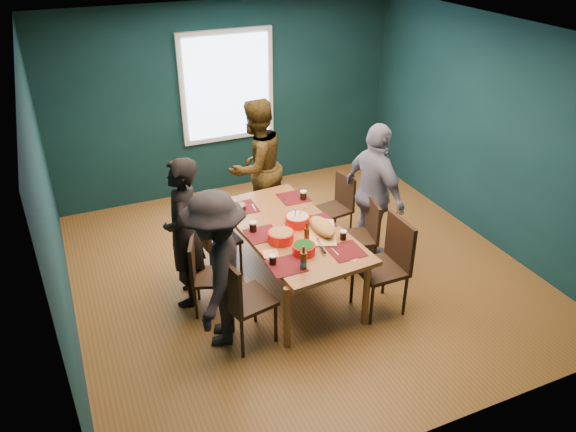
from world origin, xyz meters
name	(u,v)px	position (x,y,z in m)	size (l,w,h in m)	color
room	(291,155)	(0.00, 0.27, 1.37)	(5.01, 5.01, 2.71)	brown
dining_table	(290,234)	(-0.21, -0.21, 0.67)	(1.13, 2.03, 0.74)	brown
chair_left_far	(211,234)	(-0.95, 0.35, 0.55)	(0.48, 0.48, 0.94)	black
chair_left_mid	(203,271)	(-1.21, -0.23, 0.49)	(0.48, 0.48, 0.84)	black
chair_left_near	(239,295)	(-1.03, -0.88, 0.57)	(0.52, 0.52, 0.98)	black
chair_right_far	(339,202)	(0.79, 0.55, 0.49)	(0.43, 0.43, 0.83)	black
chair_right_mid	(364,231)	(0.70, -0.23, 0.51)	(0.47, 0.47, 0.88)	black
chair_right_near	(389,259)	(0.57, -0.95, 0.60)	(0.47, 0.47, 1.03)	black
person_far_left	(184,233)	(-1.31, 0.02, 0.82)	(0.60, 0.39, 1.64)	black
person_back	(256,167)	(-0.08, 1.17, 0.87)	(0.85, 0.66, 1.75)	black
person_right	(375,194)	(0.93, -0.03, 0.84)	(0.99, 0.41, 1.69)	silver
person_near_left	(217,270)	(-1.19, -0.73, 0.80)	(1.03, 0.59, 1.60)	black
bowl_salad	(281,236)	(-0.41, -0.41, 0.80)	(0.27, 0.27, 0.11)	red
bowl_dumpling	(297,220)	(-0.11, -0.17, 0.81)	(0.27, 0.27, 0.25)	red
bowl_herbs	(304,249)	(-0.29, -0.71, 0.80)	(0.23, 0.23, 0.10)	red
cutting_board	(322,228)	(0.05, -0.44, 0.81)	(0.47, 0.70, 0.15)	tan
small_bowl	(240,207)	(-0.57, 0.41, 0.78)	(0.15, 0.15, 0.06)	black
beer_bottle_a	(303,261)	(-0.41, -0.95, 0.84)	(0.07, 0.07, 0.25)	#44230C
beer_bottle_b	(307,234)	(-0.17, -0.51, 0.83)	(0.05, 0.05, 0.21)	#44230C
cola_glass_a	(273,259)	(-0.64, -0.76, 0.80)	(0.07, 0.07, 0.10)	black
cola_glass_b	(343,235)	(0.19, -0.63, 0.80)	(0.07, 0.07, 0.10)	black
cola_glass_c	(303,195)	(0.19, 0.35, 0.81)	(0.08, 0.08, 0.11)	black
cola_glass_d	(253,226)	(-0.60, -0.11, 0.81)	(0.08, 0.08, 0.11)	black
napkin_a	(316,218)	(0.13, -0.13, 0.75)	(0.15, 0.15, 0.00)	#ED8763
napkin_b	(270,254)	(-0.60, -0.58, 0.75)	(0.15, 0.15, 0.00)	#ED8763
napkin_c	(352,257)	(0.12, -0.95, 0.75)	(0.15, 0.15, 0.00)	#ED8763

